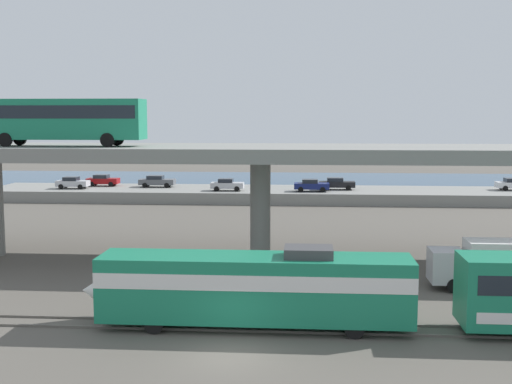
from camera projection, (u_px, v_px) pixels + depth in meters
ground_plane at (229, 355)px, 29.68m from camera, size 260.00×260.00×0.00m
rail_strip_near at (237, 331)px, 32.90m from camera, size 110.00×0.12×0.12m
rail_strip_far at (240, 322)px, 34.37m from camera, size 110.00×0.12×0.12m
train_locomotive at (239, 285)px, 33.39m from camera, size 16.71×3.04×4.18m
highway_overpass at (260, 157)px, 48.62m from camera, size 96.00×10.18×8.43m
transit_bus_on_overpass at (61, 118)px, 48.18m from camera, size 12.00×2.68×3.40m
service_truck_east at (489, 263)px, 40.84m from camera, size 6.80×2.46×3.04m
pier_parking_lot at (280, 195)px, 84.08m from camera, size 73.67×10.51×1.40m
parked_car_0 at (72, 183)px, 84.39m from camera, size 4.02×1.85×1.50m
parked_car_1 at (311, 185)px, 81.28m from camera, size 4.27×1.98×1.50m
parked_car_2 at (103, 180)px, 87.55m from camera, size 4.15×1.86×1.50m
parked_car_3 at (336, 183)px, 83.24m from camera, size 4.50×1.85×1.50m
parked_car_4 at (157, 181)px, 86.26m from camera, size 4.60×1.96×1.50m
parked_car_6 at (227, 185)px, 82.04m from camera, size 4.03×1.84×1.50m
harbor_water at (285, 182)px, 106.94m from camera, size 140.00×36.00×0.01m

